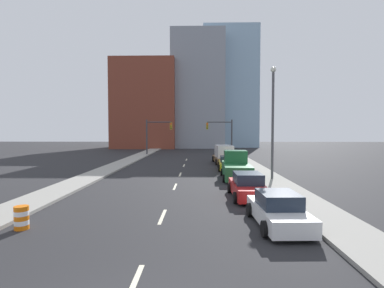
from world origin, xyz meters
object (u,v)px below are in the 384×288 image
at_px(pickup_truck_green, 236,168).
at_px(sedan_yellow, 228,163).
at_px(traffic_barrel, 21,218).
at_px(sedan_white, 278,210).
at_px(street_lamp, 273,115).
at_px(box_truck_brown, 224,155).
at_px(sedan_red, 248,187).
at_px(traffic_signal_right, 224,132).
at_px(traffic_signal_left, 154,132).

xyz_separation_m(pickup_truck_green, sedan_yellow, (-0.09, 5.57, -0.28)).
xyz_separation_m(traffic_barrel, sedan_white, (10.51, 0.69, 0.17)).
bearing_deg(sedan_white, street_lamp, 75.26).
distance_m(sedan_yellow, box_truck_brown, 5.84).
height_order(traffic_barrel, sedan_red, sedan_red).
xyz_separation_m(street_lamp, box_truck_brown, (-2.84, 12.29, -4.15)).
height_order(sedan_white, box_truck_brown, box_truck_brown).
xyz_separation_m(traffic_signal_right, street_lamp, (1.84, -24.01, 1.46)).
relative_size(street_lamp, pickup_truck_green, 1.58).
relative_size(traffic_barrel, pickup_truck_green, 0.17).
bearing_deg(pickup_truck_green, box_truck_brown, 92.14).
distance_m(traffic_barrel, sedan_white, 10.53).
xyz_separation_m(street_lamp, sedan_white, (-2.54, -11.44, -4.54)).
height_order(traffic_signal_left, sedan_red, traffic_signal_left).
bearing_deg(traffic_signal_left, street_lamp, -61.55).
xyz_separation_m(sedan_white, sedan_red, (-0.42, 5.19, 0.03)).
bearing_deg(box_truck_brown, sedan_yellow, -93.08).
distance_m(traffic_signal_right, street_lamp, 24.12).
bearing_deg(traffic_signal_right, sedan_red, -92.12).
bearing_deg(traffic_barrel, box_truck_brown, 67.31).
bearing_deg(street_lamp, traffic_signal_left, 118.45).
bearing_deg(traffic_signal_right, traffic_signal_left, 180.00).
relative_size(traffic_signal_right, sedan_white, 1.29).
bearing_deg(pickup_truck_green, street_lamp, -16.15).
bearing_deg(traffic_signal_right, sedan_yellow, -93.34).
distance_m(street_lamp, pickup_truck_green, 5.17).
xyz_separation_m(sedan_red, sedan_yellow, (0.10, 12.71, -0.04)).
distance_m(sedan_white, box_truck_brown, 23.73).
xyz_separation_m(sedan_red, pickup_truck_green, (0.19, 7.15, 0.24)).
xyz_separation_m(traffic_signal_left, street_lamp, (13.00, -24.01, 1.46)).
bearing_deg(sedan_yellow, traffic_signal_left, 122.22).
relative_size(traffic_signal_right, sedan_yellow, 1.25).
bearing_deg(traffic_barrel, sedan_white, 3.76).
xyz_separation_m(traffic_signal_right, sedan_red, (-1.12, -30.26, -3.05)).
bearing_deg(traffic_signal_right, sedan_white, -91.13).
bearing_deg(street_lamp, sedan_yellow, 113.87).
relative_size(sedan_white, sedan_yellow, 0.97).
distance_m(traffic_signal_right, sedan_red, 30.43).
xyz_separation_m(street_lamp, sedan_red, (-2.96, -6.25, -4.51)).
bearing_deg(street_lamp, traffic_signal_right, 94.37).
bearing_deg(sedan_white, traffic_signal_left, 104.22).
height_order(traffic_signal_right, sedan_yellow, traffic_signal_right).
relative_size(traffic_signal_left, pickup_truck_green, 1.00).
relative_size(traffic_signal_left, traffic_signal_right, 1.00).
distance_m(traffic_signal_left, sedan_yellow, 20.50).
height_order(traffic_signal_right, traffic_barrel, traffic_signal_right).
bearing_deg(street_lamp, traffic_barrel, -137.08).
height_order(sedan_red, pickup_truck_green, pickup_truck_green).
bearing_deg(pickup_truck_green, sedan_red, -89.73).
relative_size(traffic_signal_right, box_truck_brown, 0.90).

